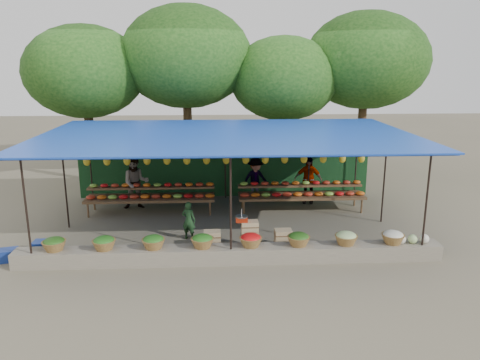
{
  "coord_description": "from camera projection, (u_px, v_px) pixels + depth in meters",
  "views": [
    {
      "loc": [
        -0.35,
        -13.59,
        4.89
      ],
      "look_at": [
        0.39,
        0.2,
        1.35
      ],
      "focal_mm": 35.0,
      "sensor_mm": 36.0,
      "label": 1
    }
  ],
  "objects": [
    {
      "name": "produce_baskets",
      "position": [
        227.0,
        241.0,
        11.57
      ],
      "size": [
        8.98,
        0.58,
        0.34
      ],
      "color": "brown",
      "rests_on": "stone_curb"
    },
    {
      "name": "blue_crate_front",
      "position": [
        7.0,
        255.0,
        11.73
      ],
      "size": [
        0.58,
        0.48,
        0.3
      ],
      "primitive_type": "cube",
      "rotation": [
        0.0,
        0.0,
        0.25
      ],
      "color": "navy",
      "rests_on": "ground"
    },
    {
      "name": "customer_left",
      "position": [
        136.0,
        183.0,
        15.73
      ],
      "size": [
        0.97,
        0.81,
        1.8
      ],
      "primitive_type": "imported",
      "rotation": [
        0.0,
        0.0,
        0.16
      ],
      "color": "slate",
      "rests_on": "ground"
    },
    {
      "name": "weighing_scale",
      "position": [
        242.0,
        218.0,
        12.32
      ],
      "size": [
        0.33,
        0.33,
        0.35
      ],
      "color": "#AD250D",
      "rests_on": "crate_counter"
    },
    {
      "name": "tree_row",
      "position": [
        235.0,
        65.0,
        19.12
      ],
      "size": [
        16.51,
        5.5,
        7.12
      ],
      "color": "#342013",
      "rests_on": "ground"
    },
    {
      "name": "stone_curb",
      "position": [
        231.0,
        254.0,
        11.67
      ],
      "size": [
        10.6,
        0.55,
        0.4
      ],
      "primitive_type": "cube",
      "color": "#696054",
      "rests_on": "ground"
    },
    {
      "name": "ground",
      "position": [
        228.0,
        224.0,
        14.38
      ],
      "size": [
        60.0,
        60.0,
        0.0
      ],
      "primitive_type": "plane",
      "color": "#625C48",
      "rests_on": "ground"
    },
    {
      "name": "crate_counter",
      "position": [
        249.0,
        238.0,
        12.46
      ],
      "size": [
        2.35,
        0.35,
        0.77
      ],
      "color": "tan",
      "rests_on": "ground"
    },
    {
      "name": "customer_right",
      "position": [
        308.0,
        180.0,
        16.37
      ],
      "size": [
        1.04,
        0.62,
        1.66
      ],
      "primitive_type": "imported",
      "rotation": [
        0.0,
        0.0,
        -0.24
      ],
      "color": "slate",
      "rests_on": "ground"
    },
    {
      "name": "fruit_table_left",
      "position": [
        151.0,
        194.0,
        15.4
      ],
      "size": [
        4.21,
        0.95,
        0.93
      ],
      "color": "#503120",
      "rests_on": "ground"
    },
    {
      "name": "netting_backdrop",
      "position": [
        225.0,
        163.0,
        17.11
      ],
      "size": [
        10.6,
        0.06,
        2.5
      ],
      "primitive_type": "cube",
      "color": "#1A4A21",
      "rests_on": "ground"
    },
    {
      "name": "stall_canopy",
      "position": [
        227.0,
        138.0,
        13.76
      ],
      "size": [
        10.8,
        6.6,
        2.82
      ],
      "color": "black",
      "rests_on": "ground"
    },
    {
      "name": "customer_mid",
      "position": [
        256.0,
        179.0,
        16.67
      ],
      "size": [
        1.14,
        0.87,
        1.55
      ],
      "primitive_type": "imported",
      "rotation": [
        0.0,
        0.0,
        0.32
      ],
      "color": "slate",
      "rests_on": "ground"
    },
    {
      "name": "vendor_seated",
      "position": [
        189.0,
        220.0,
        13.08
      ],
      "size": [
        0.47,
        0.4,
        1.1
      ],
      "primitive_type": "imported",
      "rotation": [
        0.0,
        0.0,
        2.75
      ],
      "color": "#1B3D1D",
      "rests_on": "ground"
    },
    {
      "name": "fruit_table_right",
      "position": [
        301.0,
        192.0,
        15.66
      ],
      "size": [
        4.21,
        0.95,
        0.93
      ],
      "color": "#503120",
      "rests_on": "ground"
    },
    {
      "name": "blue_crate_back",
      "position": [
        45.0,
        247.0,
        12.19
      ],
      "size": [
        0.56,
        0.4,
        0.33
      ],
      "primitive_type": "cube",
      "rotation": [
        0.0,
        0.0,
        -0.01
      ],
      "color": "navy",
      "rests_on": "ground"
    }
  ]
}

